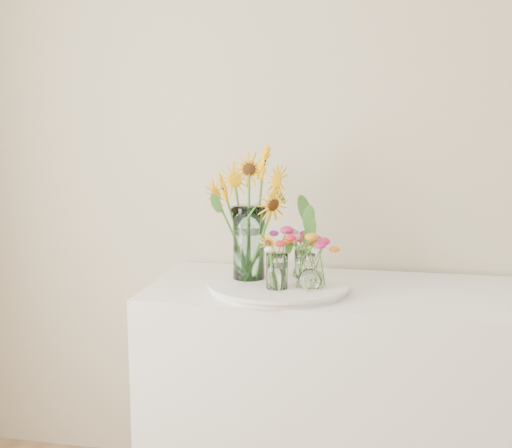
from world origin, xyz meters
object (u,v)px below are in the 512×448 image
at_px(counter, 342,407).
at_px(small_vase_b, 311,271).
at_px(small_vase_a, 277,272).
at_px(mason_jar, 249,243).
at_px(small_vase_c, 303,264).
at_px(tray, 279,287).

relative_size(counter, small_vase_b, 11.44).
bearing_deg(small_vase_a, counter, 35.51).
xyz_separation_m(mason_jar, small_vase_a, (0.12, -0.12, -0.07)).
bearing_deg(small_vase_c, tray, -129.52).
bearing_deg(mason_jar, small_vase_c, 16.76).
bearing_deg(small_vase_b, tray, 155.19).
height_order(mason_jar, small_vase_b, mason_jar).
bearing_deg(tray, small_vase_c, 50.48).
height_order(tray, small_vase_c, small_vase_c).
bearing_deg(small_vase_c, small_vase_a, -110.38).
relative_size(tray, mason_jar, 1.79).
bearing_deg(small_vase_b, counter, 48.67).
relative_size(counter, small_vase_a, 11.09).
bearing_deg(small_vase_c, counter, -7.01).
height_order(mason_jar, small_vase_a, mason_jar).
bearing_deg(small_vase_c, small_vase_b, -72.72).
height_order(tray, small_vase_b, small_vase_b).
relative_size(mason_jar, small_vase_a, 2.12).
xyz_separation_m(counter, small_vase_b, (-0.11, -0.12, 0.54)).
bearing_deg(counter, small_vase_c, 172.99).
relative_size(counter, small_vase_c, 13.38).
relative_size(tray, small_vase_c, 4.57).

